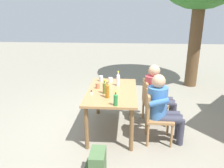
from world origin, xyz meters
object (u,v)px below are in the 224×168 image
chair_far_left (151,100)px  table_knife (91,92)px  cup_white (111,80)px  bottle_olive (105,87)px  bottle_clear (118,79)px  dining_table (112,96)px  bottle_green (116,99)px  cup_steel (101,79)px  person_in_plaid_shirt (162,105)px  bottle_amber (107,90)px  chair_far_right (154,114)px  person_in_white_shirt (157,92)px  backpack_by_near_side (97,165)px  cup_terracotta (98,86)px

chair_far_left → table_knife: size_ratio=3.64×
cup_white → bottle_olive: bearing=-4.4°
bottle_clear → cup_white: 0.27m
dining_table → cup_white: (-0.48, -0.07, 0.15)m
bottle_green → cup_steel: 1.25m
person_in_plaid_shirt → bottle_olive: person_in_plaid_shirt is taller
bottle_olive → bottle_green: bottle_olive is taller
bottle_amber → bottle_clear: bearing=167.1°
bottle_olive → table_knife: bearing=-96.2°
chair_far_right → cup_steel: cup_steel is taller
dining_table → bottle_clear: size_ratio=5.12×
bottle_clear → cup_steel: bottle_clear is taller
table_knife → person_in_white_shirt: bearing=111.4°
bottle_green → backpack_by_near_side: bottle_green is taller
cup_steel → cup_white: cup_steel is taller
bottle_olive → bottle_amber: size_ratio=0.87×
person_in_white_shirt → bottle_green: size_ratio=5.10×
bottle_olive → dining_table: bearing=144.9°
cup_white → backpack_by_near_side: bearing=-1.0°
chair_far_right → bottle_amber: bottle_amber is taller
bottle_green → cup_steel: size_ratio=2.06×
bottle_green → cup_white: bearing=-171.5°
bottle_green → chair_far_left: bearing=147.3°
person_in_plaid_shirt → bottle_clear: bearing=-128.8°
bottle_green → cup_white: bottle_green is taller
bottle_amber → backpack_by_near_side: size_ratio=0.73×
bottle_clear → cup_white: size_ratio=3.07×
chair_far_left → chair_far_right: (0.65, -0.00, 0.00)m
person_in_white_shirt → table_knife: bearing=-68.6°
cup_terracotta → cup_steel: 0.44m
cup_steel → chair_far_left: bearing=78.0°
bottle_amber → table_knife: bearing=-125.9°
bottle_olive → cup_steel: bottle_olive is taller
person_in_white_shirt → bottle_amber: (0.68, -0.89, 0.25)m
table_knife → dining_table: bearing=111.8°
bottle_green → cup_steel: bearing=-162.9°
chair_far_left → cup_steel: (-0.21, -1.00, 0.34)m
dining_table → bottle_olive: bearing=-35.1°
chair_far_right → backpack_by_near_side: size_ratio=2.18×
chair_far_left → bottle_olive: size_ratio=3.44×
chair_far_left → cup_steel: size_ratio=7.75×
cup_steel → backpack_by_near_side: (1.83, 0.16, -0.64)m
cup_white → backpack_by_near_side: size_ratio=0.23×
cup_white → bottle_clear: bearing=38.1°
chair_far_right → backpack_by_near_side: (0.97, -0.83, -0.30)m
bottle_olive → backpack_by_near_side: bottle_olive is taller
chair_far_right → backpack_by_near_side: chair_far_right is taller
person_in_plaid_shirt → table_knife: (-0.19, -1.19, 0.12)m
chair_far_right → cup_terracotta: size_ratio=8.66×
bottle_olive → cup_terracotta: (-0.25, -0.15, -0.06)m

